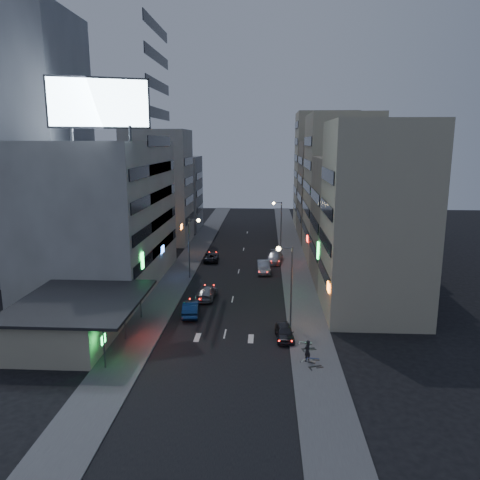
# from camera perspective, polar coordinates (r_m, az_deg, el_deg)

# --- Properties ---
(ground) EXTENTS (180.00, 180.00, 0.00)m
(ground) POSITION_cam_1_polar(r_m,az_deg,el_deg) (41.72, -2.35, -13.53)
(ground) COLOR black
(ground) RESTS_ON ground
(sidewalk_left) EXTENTS (4.00, 120.00, 0.12)m
(sidewalk_left) POSITION_cam_1_polar(r_m,az_deg,el_deg) (70.81, -6.45, -2.80)
(sidewalk_left) COLOR #4C4C4F
(sidewalk_left) RESTS_ON ground
(sidewalk_right) EXTENTS (4.00, 120.00, 0.12)m
(sidewalk_right) POSITION_cam_1_polar(r_m,az_deg,el_deg) (69.95, 6.60, -2.99)
(sidewalk_right) COLOR #4C4C4F
(sidewalk_right) RESTS_ON ground
(food_court) EXTENTS (11.00, 13.00, 3.88)m
(food_court) POSITION_cam_1_polar(r_m,az_deg,el_deg) (46.12, -19.80, -9.04)
(food_court) COLOR tan
(food_court) RESTS_ON ground
(white_building) EXTENTS (14.00, 24.00, 18.00)m
(white_building) POSITION_cam_1_polar(r_m,az_deg,el_deg) (61.79, -16.47, 3.11)
(white_building) COLOR #B4B4AF
(white_building) RESTS_ON ground
(grey_tower) EXTENTS (10.00, 14.00, 34.00)m
(grey_tower) POSITION_cam_1_polar(r_m,az_deg,el_deg) (67.45, -23.35, 10.16)
(grey_tower) COLOR gray
(grey_tower) RESTS_ON ground
(shophouse_near) EXTENTS (10.00, 11.00, 20.00)m
(shophouse_near) POSITION_cam_1_polar(r_m,az_deg,el_deg) (49.92, 16.19, 2.30)
(shophouse_near) COLOR tan
(shophouse_near) RESTS_ON ground
(shophouse_mid) EXTENTS (11.00, 12.00, 16.00)m
(shophouse_mid) POSITION_cam_1_polar(r_m,az_deg,el_deg) (61.45, 14.20, 2.24)
(shophouse_mid) COLOR gray
(shophouse_mid) RESTS_ON ground
(shophouse_far) EXTENTS (10.00, 14.00, 22.00)m
(shophouse_far) POSITION_cam_1_polar(r_m,az_deg,el_deg) (73.69, 12.06, 6.24)
(shophouse_far) COLOR tan
(shophouse_far) RESTS_ON ground
(far_left_a) EXTENTS (11.00, 10.00, 20.00)m
(far_left_a) POSITION_cam_1_polar(r_m,az_deg,el_deg) (85.10, -9.93, 6.36)
(far_left_a) COLOR #B4B4AF
(far_left_a) RESTS_ON ground
(far_left_b) EXTENTS (12.00, 10.00, 15.00)m
(far_left_b) POSITION_cam_1_polar(r_m,az_deg,el_deg) (98.09, -8.45, 5.65)
(far_left_b) COLOR gray
(far_left_b) RESTS_ON ground
(far_right_a) EXTENTS (11.00, 12.00, 18.00)m
(far_right_a) POSITION_cam_1_polar(r_m,az_deg,el_deg) (88.73, 10.88, 5.90)
(far_right_a) COLOR gray
(far_right_a) RESTS_ON ground
(far_right_b) EXTENTS (12.00, 12.00, 24.00)m
(far_right_b) POSITION_cam_1_polar(r_m,az_deg,el_deg) (102.41, 10.20, 8.38)
(far_right_b) COLOR tan
(far_right_b) RESTS_ON ground
(billboard) EXTENTS (9.52, 3.75, 6.20)m
(billboard) POSITION_cam_1_polar(r_m,az_deg,el_deg) (50.50, -16.81, 15.66)
(billboard) COLOR #595B60
(billboard) RESTS_ON white_building
(street_lamp_right_near) EXTENTS (1.60, 0.44, 8.02)m
(street_lamp_right_near) POSITION_cam_1_polar(r_m,az_deg,el_deg) (45.32, 5.81, -4.24)
(street_lamp_right_near) COLOR #595B60
(street_lamp_right_near) RESTS_ON sidewalk_right
(street_lamp_left) EXTENTS (1.60, 0.44, 8.02)m
(street_lamp_left) POSITION_cam_1_polar(r_m,az_deg,el_deg) (61.58, -5.88, 0.07)
(street_lamp_left) COLOR #595B60
(street_lamp_left) RESTS_ON sidewalk_left
(street_lamp_right_far) EXTENTS (1.60, 0.44, 8.02)m
(street_lamp_right_far) POSITION_cam_1_polar(r_m,az_deg,el_deg) (78.54, 4.76, 2.64)
(street_lamp_right_far) COLOR #595B60
(street_lamp_right_far) RESTS_ON sidewalk_right
(parked_car_right_near) EXTENTS (1.90, 4.07, 1.35)m
(parked_car_right_near) POSITION_cam_1_polar(r_m,az_deg,el_deg) (44.18, 5.44, -11.12)
(parked_car_right_near) COLOR #2B2B31
(parked_car_right_near) RESTS_ON ground
(parked_car_right_mid) EXTENTS (2.02, 4.97, 1.60)m
(parked_car_right_mid) POSITION_cam_1_polar(r_m,az_deg,el_deg) (65.48, 2.87, -3.28)
(parked_car_right_mid) COLOR #A8A9B0
(parked_car_right_mid) RESTS_ON ground
(parked_car_left) EXTENTS (2.46, 4.82, 1.30)m
(parked_car_left) POSITION_cam_1_polar(r_m,az_deg,el_deg) (71.80, -3.53, -2.05)
(parked_car_left) COLOR #25252A
(parked_car_left) RESTS_ON ground
(parked_car_right_far) EXTENTS (2.79, 5.47, 1.52)m
(parked_car_right_far) POSITION_cam_1_polar(r_m,az_deg,el_deg) (70.97, 4.26, -2.14)
(parked_car_right_far) COLOR #A8ADB1
(parked_car_right_far) RESTS_ON ground
(road_car_blue) EXTENTS (2.05, 4.79, 1.53)m
(road_car_blue) POSITION_cam_1_polar(r_m,az_deg,el_deg) (49.90, -6.01, -8.27)
(road_car_blue) COLOR navy
(road_car_blue) RESTS_ON ground
(road_car_silver) EXTENTS (2.32, 5.10, 1.45)m
(road_car_silver) POSITION_cam_1_polar(r_m,az_deg,el_deg) (54.84, -4.08, -6.41)
(road_car_silver) COLOR #95989D
(road_car_silver) RESTS_ON ground
(person) EXTENTS (0.78, 0.78, 1.82)m
(person) POSITION_cam_1_polar(r_m,az_deg,el_deg) (39.95, 8.21, -13.21)
(person) COLOR black
(person) RESTS_ON sidewalk_right
(scooter_black_a) EXTENTS (1.08, 1.81, 1.05)m
(scooter_black_a) POSITION_cam_1_polar(r_m,az_deg,el_deg) (39.64, 9.88, -14.11)
(scooter_black_a) COLOR black
(scooter_black_a) RESTS_ON sidewalk_right
(scooter_silver_a) EXTENTS (1.16, 1.76, 1.02)m
(scooter_silver_a) POSITION_cam_1_polar(r_m,az_deg,el_deg) (40.12, 9.30, -13.77)
(scooter_silver_a) COLOR #97999E
(scooter_silver_a) RESTS_ON sidewalk_right
(scooter_blue) EXTENTS (0.84, 1.74, 1.02)m
(scooter_blue) POSITION_cam_1_polar(r_m,az_deg,el_deg) (40.69, 9.70, -13.40)
(scooter_blue) COLOR navy
(scooter_blue) RESTS_ON sidewalk_right
(scooter_black_b) EXTENTS (1.03, 1.91, 1.11)m
(scooter_black_b) POSITION_cam_1_polar(r_m,az_deg,el_deg) (42.59, 9.08, -12.13)
(scooter_black_b) COLOR black
(scooter_black_b) RESTS_ON sidewalk_right
(scooter_silver_b) EXTENTS (0.98, 1.84, 1.07)m
(scooter_silver_b) POSITION_cam_1_polar(r_m,az_deg,el_deg) (43.46, 8.83, -11.64)
(scooter_silver_b) COLOR #B1B3B9
(scooter_silver_b) RESTS_ON sidewalk_right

